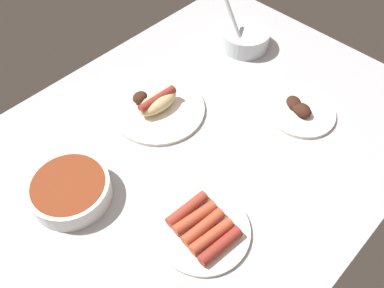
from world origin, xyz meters
TOP-DOWN VIEW (x-y plane):
  - ground_plane at (0.00, 0.00)cm, footprint 120.00×90.00cm
  - plate_hotdog_assembled at (1.00, -15.49)cm, footprint 25.38×25.38cm
  - plate_sausages at (18.85, 18.20)cm, footprint 20.67×20.67cm
  - bowl_coleslaw at (-37.04, -16.30)cm, footprint 14.99×14.99cm
  - plate_grilled_meat at (-25.08, 13.34)cm, footprint 18.02×18.02cm
  - bowl_chili at (33.26, -9.61)cm, footprint 18.49×18.49cm

SIDE VIEW (x-z plane):
  - ground_plane at x=0.00cm, z-range -3.00..0.00cm
  - plate_grilled_meat at x=-25.08cm, z-range -0.89..2.95cm
  - plate_sausages at x=18.85cm, z-range -0.48..3.04cm
  - plate_hotdog_assembled at x=1.00cm, z-range -1.18..4.43cm
  - bowl_chili at x=33.26cm, z-range 0.25..5.48cm
  - bowl_coleslaw at x=-37.04cm, z-range -4.44..10.91cm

